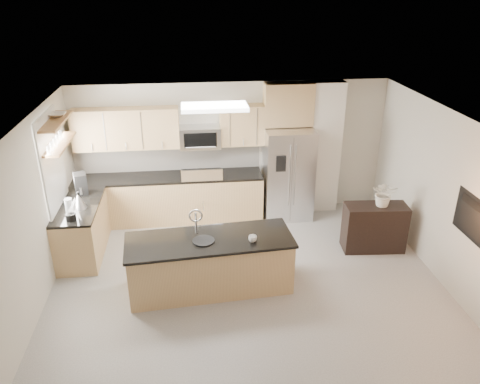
{
  "coord_description": "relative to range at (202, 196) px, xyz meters",
  "views": [
    {
      "loc": [
        -0.79,
        -5.34,
        4.32
      ],
      "look_at": [
        -0.05,
        1.3,
        1.27
      ],
      "focal_mm": 35.0,
      "sensor_mm": 36.0,
      "label": 1
    }
  ],
  "objects": [
    {
      "name": "floor",
      "position": [
        0.6,
        -2.92,
        -0.47
      ],
      "size": [
        6.5,
        6.5,
        0.0
      ],
      "primitive_type": "plane",
      "color": "#B0ACA8",
      "rests_on": "ground"
    },
    {
      "name": "ceiling",
      "position": [
        0.6,
        -2.92,
        2.13
      ],
      "size": [
        6.0,
        6.5,
        0.02
      ],
      "primitive_type": "cube",
      "color": "silver",
      "rests_on": "wall_back"
    },
    {
      "name": "wall_back",
      "position": [
        0.6,
        0.33,
        0.83
      ],
      "size": [
        6.0,
        0.02,
        2.6
      ],
      "primitive_type": "cube",
      "color": "beige",
      "rests_on": "floor"
    },
    {
      "name": "wall_left",
      "position": [
        -2.4,
        -2.92,
        0.83
      ],
      "size": [
        0.02,
        6.5,
        2.6
      ],
      "primitive_type": "cube",
      "color": "beige",
      "rests_on": "floor"
    },
    {
      "name": "wall_right",
      "position": [
        3.6,
        -2.92,
        0.83
      ],
      "size": [
        0.02,
        6.5,
        2.6
      ],
      "primitive_type": "cube",
      "color": "beige",
      "rests_on": "floor"
    },
    {
      "name": "back_counter",
      "position": [
        -0.63,
        0.01,
        -0.0
      ],
      "size": [
        3.55,
        0.66,
        1.44
      ],
      "color": "tan",
      "rests_on": "floor"
    },
    {
      "name": "left_counter",
      "position": [
        -2.07,
        -1.07,
        -0.01
      ],
      "size": [
        0.66,
        1.5,
        0.92
      ],
      "color": "tan",
      "rests_on": "floor"
    },
    {
      "name": "range",
      "position": [
        0.0,
        0.0,
        0.0
      ],
      "size": [
        0.76,
        0.64,
        1.14
      ],
      "color": "black",
      "rests_on": "floor"
    },
    {
      "name": "upper_cabinets",
      "position": [
        -0.7,
        0.16,
        1.35
      ],
      "size": [
        3.5,
        0.33,
        0.75
      ],
      "color": "tan",
      "rests_on": "wall_back"
    },
    {
      "name": "microwave",
      "position": [
        0.0,
        0.12,
        1.16
      ],
      "size": [
        0.76,
        0.4,
        0.4
      ],
      "color": "silver",
      "rests_on": "upper_cabinets"
    },
    {
      "name": "refrigerator",
      "position": [
        1.66,
        -0.05,
        0.42
      ],
      "size": [
        0.92,
        0.78,
        1.78
      ],
      "color": "silver",
      "rests_on": "floor"
    },
    {
      "name": "partition_column",
      "position": [
        2.42,
        0.18,
        0.83
      ],
      "size": [
        0.6,
        0.3,
        2.6
      ],
      "primitive_type": "cube",
      "color": "white",
      "rests_on": "floor"
    },
    {
      "name": "window",
      "position": [
        -2.38,
        -1.07,
        1.18
      ],
      "size": [
        0.04,
        1.15,
        1.65
      ],
      "color": "white",
      "rests_on": "wall_left"
    },
    {
      "name": "shelf_lower",
      "position": [
        -2.25,
        -0.97,
        1.48
      ],
      "size": [
        0.3,
        1.2,
        0.04
      ],
      "primitive_type": "cube",
      "color": "olive",
      "rests_on": "wall_left"
    },
    {
      "name": "shelf_upper",
      "position": [
        -2.25,
        -0.97,
        1.85
      ],
      "size": [
        0.3,
        1.2,
        0.04
      ],
      "primitive_type": "cube",
      "color": "olive",
      "rests_on": "wall_left"
    },
    {
      "name": "ceiling_fixture",
      "position": [
        0.2,
        -1.32,
        2.09
      ],
      "size": [
        1.0,
        0.5,
        0.06
      ],
      "primitive_type": "cube",
      "color": "white",
      "rests_on": "ceiling"
    },
    {
      "name": "island",
      "position": [
        0.03,
        -2.31,
        -0.04
      ],
      "size": [
        2.52,
        1.08,
        1.27
      ],
      "rotation": [
        0.0,
        0.0,
        0.08
      ],
      "color": "tan",
      "rests_on": "floor"
    },
    {
      "name": "credenza",
      "position": [
        2.9,
        -1.49,
        -0.06
      ],
      "size": [
        1.07,
        0.51,
        0.83
      ],
      "primitive_type": "cube",
      "rotation": [
        0.0,
        0.0,
        -0.07
      ],
      "color": "black",
      "rests_on": "floor"
    },
    {
      "name": "cup",
      "position": [
        0.65,
        -2.45,
        0.43
      ],
      "size": [
        0.15,
        0.15,
        0.1
      ],
      "primitive_type": "imported",
      "rotation": [
        0.0,
        0.0,
        0.22
      ],
      "color": "white",
      "rests_on": "island"
    },
    {
      "name": "platter",
      "position": [
        -0.06,
        -2.36,
        0.39
      ],
      "size": [
        0.38,
        0.38,
        0.02
      ],
      "primitive_type": "cylinder",
      "rotation": [
        0.0,
        0.0,
        0.18
      ],
      "color": "black",
      "rests_on": "island"
    },
    {
      "name": "blender",
      "position": [
        -2.07,
        -1.61,
        0.6
      ],
      "size": [
        0.16,
        0.16,
        0.36
      ],
      "color": "black",
      "rests_on": "left_counter"
    },
    {
      "name": "kettle",
      "position": [
        -2.02,
        -1.2,
        0.57
      ],
      "size": [
        0.23,
        0.23,
        0.29
      ],
      "color": "silver",
      "rests_on": "left_counter"
    },
    {
      "name": "coffee_maker",
      "position": [
        -2.09,
        -0.64,
        0.63
      ],
      "size": [
        0.26,
        0.29,
        0.38
      ],
      "color": "black",
      "rests_on": "left_counter"
    },
    {
      "name": "bowl",
      "position": [
        -2.25,
        -0.8,
        1.91
      ],
      "size": [
        0.4,
        0.4,
        0.09
      ],
      "primitive_type": "imported",
      "rotation": [
        0.0,
        0.0,
        -0.16
      ],
      "color": "silver",
      "rests_on": "shelf_upper"
    },
    {
      "name": "flower_vase",
      "position": [
        3.0,
        -1.5,
        0.7
      ],
      "size": [
        0.76,
        0.72,
        0.68
      ],
      "primitive_type": "imported",
      "rotation": [
        0.0,
        0.0,
        -0.36
      ],
      "color": "white",
      "rests_on": "credenza"
    },
    {
      "name": "television",
      "position": [
        3.51,
        -3.12,
        0.88
      ],
      "size": [
        0.14,
        1.08,
        0.62
      ],
      "primitive_type": "imported",
      "rotation": [
        0.0,
        0.0,
        1.57
      ],
      "color": "black",
      "rests_on": "wall_right"
    }
  ]
}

